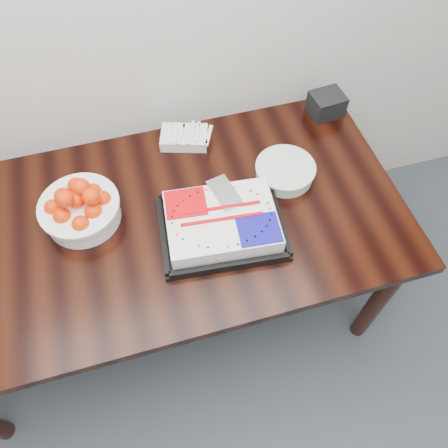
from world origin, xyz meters
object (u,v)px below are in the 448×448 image
object	(u,v)px
napkin_box	(326,104)
cake_tray	(222,223)
table	(159,234)
plate_stack	(285,171)
tangerine_bowl	(79,206)

from	to	relation	value
napkin_box	cake_tray	bearing A→B (deg)	-142.42
table	cake_tray	distance (m)	0.27
cake_tray	plate_stack	bearing A→B (deg)	29.56
tangerine_bowl	napkin_box	xyz separation A→B (m)	(1.04, 0.27, -0.03)
cake_tray	plate_stack	world-z (taller)	cake_tray
table	tangerine_bowl	xyz separation A→B (m)	(-0.24, 0.08, 0.16)
table	tangerine_bowl	world-z (taller)	tangerine_bowl
plate_stack	napkin_box	distance (m)	0.40
tangerine_bowl	napkin_box	bearing A→B (deg)	14.34
tangerine_bowl	table	bearing A→B (deg)	-19.02
cake_tray	tangerine_bowl	distance (m)	0.50
table	plate_stack	size ratio (longest dim) A/B	7.94
table	cake_tray	bearing A→B (deg)	-24.32
cake_tray	napkin_box	bearing A→B (deg)	37.58
cake_tray	plate_stack	distance (m)	0.34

